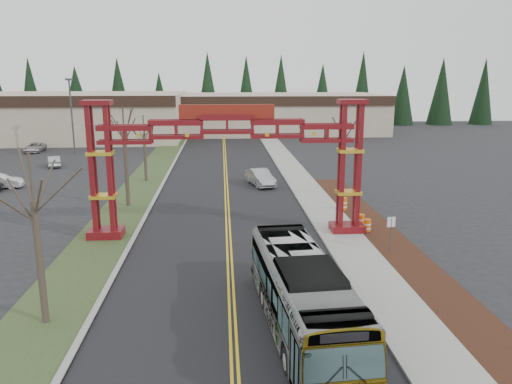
{
  "coord_description": "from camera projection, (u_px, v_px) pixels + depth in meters",
  "views": [
    {
      "loc": [
        -0.34,
        -13.74,
        10.37
      ],
      "look_at": [
        1.55,
        13.75,
        3.92
      ],
      "focal_mm": 35.0,
      "sensor_mm": 36.0,
      "label": 1
    }
  ],
  "objects": [
    {
      "name": "street_sign",
      "position": [
        391.0,
        227.0,
        29.51
      ],
      "size": [
        0.51,
        0.12,
        2.24
      ],
      "color": "#3F3F44",
      "rests_on": "ground"
    },
    {
      "name": "bare_tree_median_mid",
      "position": [
        124.0,
        134.0,
        39.14
      ],
      "size": [
        3.15,
        3.15,
        8.03
      ],
      "color": "#382D26",
      "rests_on": "ground"
    },
    {
      "name": "bare_tree_median_far",
      "position": [
        144.0,
        135.0,
        49.1
      ],
      "size": [
        2.89,
        2.89,
        6.63
      ],
      "color": "#382D26",
      "rests_on": "ground"
    },
    {
      "name": "silver_sedan",
      "position": [
        260.0,
        177.0,
        48.06
      ],
      "size": [
        2.83,
        5.02,
        1.57
      ],
      "primitive_type": "imported",
      "rotation": [
        0.0,
        0.0,
        0.26
      ],
      "color": "#A5A8AD",
      "rests_on": "ground"
    },
    {
      "name": "barrel_south",
      "position": [
        367.0,
        226.0,
        33.64
      ],
      "size": [
        0.5,
        0.5,
        0.93
      ],
      "color": "orange",
      "rests_on": "ground"
    },
    {
      "name": "bare_tree_median_near",
      "position": [
        34.0,
        202.0,
        20.2
      ],
      "size": [
        3.01,
        3.01,
        7.39
      ],
      "color": "#382D26",
      "rests_on": "ground"
    },
    {
      "name": "lane_line_right",
      "position": [
        229.0,
        208.0,
        40.02
      ],
      "size": [
        0.12,
        100.0,
        0.01
      ],
      "primitive_type": "cube",
      "color": "yellow",
      "rests_on": "road"
    },
    {
      "name": "retail_building_east",
      "position": [
        277.0,
        113.0,
        93.27
      ],
      "size": [
        38.0,
        20.3,
        7.0
      ],
      "color": "tan",
      "rests_on": "ground"
    },
    {
      "name": "transit_bus",
      "position": [
        302.0,
        294.0,
        20.49
      ],
      "size": [
        3.52,
        11.63,
        3.19
      ],
      "primitive_type": "imported",
      "rotation": [
        0.0,
        0.0,
        0.07
      ],
      "color": "#9D9FA4",
      "rests_on": "ground"
    },
    {
      "name": "retail_building_west",
      "position": [
        43.0,
        116.0,
        82.77
      ],
      "size": [
        46.0,
        22.3,
        7.5
      ],
      "color": "tan",
      "rests_on": "ground"
    },
    {
      "name": "grass_median",
      "position": [
        126.0,
        209.0,
        39.48
      ],
      "size": [
        4.0,
        110.0,
        0.08
      ],
      "primitive_type": "cube",
      "color": "#304522",
      "rests_on": "ground"
    },
    {
      "name": "sidewalk_right",
      "position": [
        321.0,
        205.0,
        40.51
      ],
      "size": [
        2.6,
        110.0,
        0.14
      ],
      "primitive_type": "cube",
      "color": "gray",
      "rests_on": "ground"
    },
    {
      "name": "bare_tree_right_far",
      "position": [
        344.0,
        135.0,
        42.35
      ],
      "size": [
        2.95,
        2.95,
        7.46
      ],
      "color": "#382D26",
      "rests_on": "ground"
    },
    {
      "name": "landscape_strip",
      "position": [
        425.0,
        277.0,
        26.12
      ],
      "size": [
        2.6,
        50.0,
        0.12
      ],
      "primitive_type": "cube",
      "color": "black",
      "rests_on": "ground"
    },
    {
      "name": "road",
      "position": [
        227.0,
        208.0,
        40.02
      ],
      "size": [
        12.0,
        110.0,
        0.02
      ],
      "primitive_type": "cube",
      "color": "black",
      "rests_on": "ground"
    },
    {
      "name": "parked_car_far_a",
      "position": [
        54.0,
        161.0,
        58.03
      ],
      "size": [
        2.48,
        4.0,
        1.24
      ],
      "primitive_type": "imported",
      "rotation": [
        0.0,
        0.0,
        3.48
      ],
      "color": "#B5B9BD",
      "rests_on": "ground"
    },
    {
      "name": "barrel_mid",
      "position": [
        361.0,
        222.0,
        34.51
      ],
      "size": [
        0.55,
        0.55,
        1.02
      ],
      "color": "orange",
      "rests_on": "ground"
    },
    {
      "name": "light_pole_far",
      "position": [
        71.0,
        111.0,
        66.13
      ],
      "size": [
        0.87,
        0.43,
        10.01
      ],
      "color": "#3F3F44",
      "rests_on": "ground"
    },
    {
      "name": "conifer_treeline",
      "position": [
        224.0,
        95.0,
        103.64
      ],
      "size": [
        116.1,
        5.6,
        13.0
      ],
      "color": "black",
      "rests_on": "ground"
    },
    {
      "name": "barrel_north",
      "position": [
        343.0,
        204.0,
        38.97
      ],
      "size": [
        0.58,
        0.58,
        1.08
      ],
      "color": "orange",
      "rests_on": "ground"
    },
    {
      "name": "parked_car_far_b",
      "position": [
        35.0,
        147.0,
        69.17
      ],
      "size": [
        2.36,
        4.7,
        1.28
      ],
      "primitive_type": "imported",
      "rotation": [
        0.0,
        0.0,
        0.05
      ],
      "color": "silver",
      "rests_on": "ground"
    },
    {
      "name": "curb_left",
      "position": [
        150.0,
        208.0,
        39.59
      ],
      "size": [
        0.3,
        110.0,
        0.15
      ],
      "primitive_type": "cube",
      "color": "#969591",
      "rests_on": "ground"
    },
    {
      "name": "lane_line_left",
      "position": [
        226.0,
        208.0,
        40.0
      ],
      "size": [
        0.12,
        100.0,
        0.01
      ],
      "primitive_type": "cube",
      "color": "yellow",
      "rests_on": "road"
    },
    {
      "name": "gateway_arch",
      "position": [
        227.0,
        146.0,
        31.85
      ],
      "size": [
        18.2,
        1.6,
        8.9
      ],
      "color": "#5F0C13",
      "rests_on": "ground"
    },
    {
      "name": "curb_right",
      "position": [
        303.0,
        206.0,
        40.41
      ],
      "size": [
        0.3,
        110.0,
        0.15
      ],
      "primitive_type": "cube",
      "color": "#969591",
      "rests_on": "ground"
    }
  ]
}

